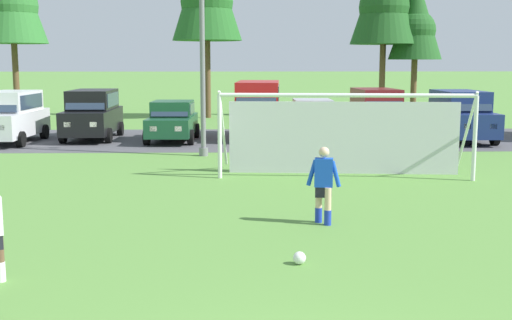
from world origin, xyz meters
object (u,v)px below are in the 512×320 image
Objects in this scene: parked_car_slot_center_left at (173,121)px; soccer_ball at (300,258)px; soccer_goal at (344,132)px; parked_car_slot_center at (258,108)px; parked_car_slot_left at (93,114)px; parked_car_slot_far_right at (460,115)px; parked_car_slot_center_right at (313,118)px; street_lamp at (207,48)px; parked_car_slot_far_left at (10,116)px; player_striker_near at (324,185)px; parked_car_slot_right at (376,112)px.

soccer_ball is at bearing -77.41° from parked_car_slot_center_left.
soccer_goal is 9.87m from parked_car_slot_center.
parked_car_slot_left and parked_car_slot_far_right have the same top height.
parked_car_slot_center_right is (2.29, 18.34, 0.77)m from soccer_ball.
parked_car_slot_center_left is 0.57× the size of street_lamp.
parked_car_slot_center is (10.47, 1.41, 0.23)m from parked_car_slot_far_left.
soccer_goal is 4.61× the size of player_striker_near.
parked_car_slot_center_left is at bearing -164.09° from parked_car_slot_center.
soccer_goal is 1.79× the size of parked_car_slot_center_right.
parked_car_slot_center is (7.29, 0.22, 0.23)m from parked_car_slot_left.
parked_car_slot_right is at bearing 7.39° from parked_car_slot_far_left.
parked_car_slot_far_left is (-11.38, 14.16, 0.29)m from player_striker_near.
player_striker_near is (-1.38, -5.97, -0.47)m from soccer_goal.
player_striker_near is 0.35× the size of parked_car_slot_far_right.
parked_car_slot_right is (3.15, 10.25, -0.18)m from soccer_goal.
soccer_goal is 1.61× the size of parked_car_slot_right.
player_striker_near is 15.60m from parked_car_slot_center.
parked_car_slot_center reaches higher than player_striker_near.
parked_car_slot_far_left is at bearing -159.38° from parked_car_slot_left.
soccer_goal is at bearing -90.93° from parked_car_slot_center_right.
parked_car_slot_right is 0.63× the size of street_lamp.
parked_car_slot_right is at bearing 39.74° from street_lamp.
player_striker_near is at bearing -72.37° from parked_car_slot_center_left.
player_striker_near is (0.76, 2.76, 0.71)m from soccer_ball.
parked_car_slot_center_left is (3.59, -0.84, -0.24)m from parked_car_slot_left.
parked_car_slot_far_left and parked_car_slot_right have the same top height.
parked_car_slot_center_left is at bearing 107.63° from player_striker_near.
parked_car_slot_far_right reaches higher than player_striker_near.
street_lamp is (-4.26, 4.09, 2.56)m from soccer_goal.
parked_car_slot_left reaches higher than player_striker_near.
player_striker_near is 18.16m from parked_car_slot_far_left.
soccer_goal is 13.41m from parked_car_slot_left.
parked_car_slot_center_right is at bearing 51.37° from street_lamp.
parked_car_slot_left reaches higher than parked_car_slot_center_right.
parked_car_slot_far_right reaches higher than parked_car_slot_center_left.
street_lamp is at bearing -140.26° from parked_car_slot_right.
parked_car_slot_center is 6.37m from street_lamp.
player_striker_near is 15.23m from parked_car_slot_center_left.
parked_car_slot_center is at bearing 90.46° from soccer_ball.
soccer_goal is 9.62m from parked_car_slot_center_right.
soccer_ball is 9.07m from soccer_goal.
soccer_goal reaches higher than parked_car_slot_far_left.
soccer_ball is at bearing -105.57° from parked_car_slot_right.
parked_car_slot_center is (-2.29, 9.60, 0.05)m from soccer_goal.
parked_car_slot_left is 9.74m from parked_car_slot_center_right.
player_striker_near is 0.39× the size of parked_car_slot_center_left.
soccer_goal reaches higher than soccer_ball.
parked_car_slot_right is at bearing 74.43° from soccer_ball.
street_lamp is (-2.88, 10.06, 3.03)m from player_striker_near.
parked_car_slot_far_right is at bearing -4.25° from parked_car_slot_left.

